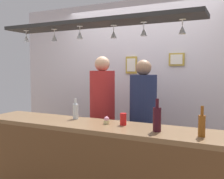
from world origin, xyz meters
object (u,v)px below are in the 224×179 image
(person_left_red_shirt, at_px, (102,107))
(picture_frame_upper_small, at_px, (177,59))
(bottle_beer_amber_tall, at_px, (202,125))
(person_right_navy_shirt, at_px, (143,113))
(picture_frame_crest, at_px, (131,65))
(drink_can, at_px, (123,119))
(bottle_wine_dark_red, at_px, (157,119))
(bottle_soda_clear, at_px, (76,111))
(cupcake, at_px, (107,121))

(person_left_red_shirt, relative_size, picture_frame_upper_small, 7.84)
(bottle_beer_amber_tall, height_order, picture_frame_upper_small, picture_frame_upper_small)
(person_right_navy_shirt, height_order, picture_frame_crest, picture_frame_crest)
(drink_can, bearing_deg, bottle_wine_dark_red, -16.51)
(drink_can, xyz_separation_m, picture_frame_upper_small, (0.23, 1.34, 0.64))
(bottle_soda_clear, bearing_deg, picture_frame_crest, 82.70)
(bottle_soda_clear, distance_m, drink_can, 0.62)
(bottle_beer_amber_tall, bearing_deg, picture_frame_upper_small, 110.35)
(drink_can, bearing_deg, person_left_red_shirt, 131.37)
(picture_frame_upper_small, bearing_deg, drink_can, -99.77)
(bottle_soda_clear, bearing_deg, bottle_beer_amber_tall, -7.83)
(cupcake, xyz_separation_m, picture_frame_upper_small, (0.41, 1.37, 0.67))
(bottle_beer_amber_tall, bearing_deg, person_right_navy_shirt, 134.22)
(bottle_soda_clear, relative_size, picture_frame_crest, 0.88)
(bottle_wine_dark_red, distance_m, picture_frame_upper_small, 1.57)
(bottle_beer_amber_tall, bearing_deg, person_left_red_shirt, 149.13)
(picture_frame_crest, distance_m, picture_frame_upper_small, 0.69)
(cupcake, bearing_deg, bottle_wine_dark_red, -8.66)
(bottle_soda_clear, height_order, picture_frame_crest, picture_frame_crest)
(person_left_red_shirt, xyz_separation_m, bottle_wine_dark_red, (1.01, -0.82, 0.06))
(drink_can, height_order, cupcake, drink_can)
(drink_can, relative_size, picture_frame_upper_small, 0.55)
(picture_frame_crest, bearing_deg, picture_frame_upper_small, 0.00)
(person_right_navy_shirt, distance_m, cupcake, 0.75)
(drink_can, height_order, picture_frame_crest, picture_frame_crest)
(person_left_red_shirt, bearing_deg, bottle_soda_clear, -89.81)
(person_left_red_shirt, distance_m, drink_can, 0.94)
(drink_can, bearing_deg, cupcake, -170.70)
(bottle_wine_dark_red, xyz_separation_m, bottle_beer_amber_tall, (0.39, -0.01, -0.02))
(person_left_red_shirt, xyz_separation_m, bottle_beer_amber_tall, (1.40, -0.83, 0.04))
(bottle_soda_clear, height_order, cupcake, bottle_soda_clear)
(person_right_navy_shirt, bearing_deg, picture_frame_upper_small, 66.88)
(bottle_soda_clear, height_order, picture_frame_upper_small, picture_frame_upper_small)
(bottle_wine_dark_red, relative_size, picture_frame_crest, 1.15)
(bottle_beer_amber_tall, distance_m, picture_frame_crest, 1.99)
(person_right_navy_shirt, xyz_separation_m, bottle_soda_clear, (-0.58, -0.64, 0.07))
(picture_frame_upper_small, bearing_deg, person_right_navy_shirt, -113.12)
(bottle_wine_dark_red, relative_size, cupcake, 3.85)
(bottle_wine_dark_red, height_order, picture_frame_upper_small, picture_frame_upper_small)
(picture_frame_crest, bearing_deg, person_left_red_shirt, -104.69)
(drink_can, relative_size, cupcake, 1.56)
(person_left_red_shirt, height_order, bottle_soda_clear, person_left_red_shirt)
(bottle_soda_clear, bearing_deg, person_right_navy_shirt, 47.85)
(person_left_red_shirt, distance_m, cupcake, 0.86)
(bottle_wine_dark_red, distance_m, bottle_soda_clear, 1.02)
(person_left_red_shirt, height_order, bottle_beer_amber_tall, person_left_red_shirt)
(bottle_beer_amber_tall, xyz_separation_m, bottle_soda_clear, (-1.39, 0.19, -0.01))
(bottle_wine_dark_red, distance_m, drink_can, 0.41)
(drink_can, relative_size, picture_frame_crest, 0.47)
(person_right_navy_shirt, distance_m, picture_frame_upper_small, 0.97)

